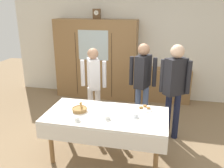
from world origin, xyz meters
The scene contains 18 objects.
ground_plane centered at (0.00, 0.00, 0.00)m, with size 12.00×12.00×0.00m, color #846B4C.
back_wall centered at (0.00, 2.65, 1.35)m, with size 6.40×0.10×2.70m, color silver.
dining_table centered at (0.00, -0.23, 0.67)m, with size 1.86×0.94×0.77m.
wall_cabinet centered at (-0.90, 2.35, 1.00)m, with size 2.08×0.46×2.00m.
mantel_clock centered at (-0.86, 2.35, 2.12)m, with size 0.18×0.11×0.24m.
bookshelf_low centered at (0.88, 2.41, 0.42)m, with size 1.19×0.35×0.84m.
book_stack centered at (0.88, 2.41, 0.87)m, with size 0.15×0.22×0.04m.
tea_cup_mid_left centered at (-0.35, -0.51, 0.80)m, with size 0.13×0.13×0.06m.
tea_cup_back_edge centered at (0.45, -0.21, 0.80)m, with size 0.13×0.13×0.06m.
tea_cup_far_left centered at (0.06, -0.37, 0.80)m, with size 0.13×0.13×0.06m.
bread_basket centered at (-0.43, -0.20, 0.80)m, with size 0.24×0.24×0.16m.
pastry_plate centered at (0.56, 0.11, 0.78)m, with size 0.28×0.28×0.05m.
spoon_near_left centered at (-0.61, -0.25, 0.77)m, with size 0.12×0.02×0.01m.
spoon_center centered at (0.10, -0.19, 0.77)m, with size 0.12×0.02×0.01m.
spoon_near_right centered at (0.37, -0.07, 0.77)m, with size 0.12×0.02×0.01m.
person_behind_table_right centered at (1.01, 0.65, 1.06)m, with size 0.52×0.38×1.73m.
person_behind_table_left centered at (0.43, 0.99, 1.02)m, with size 0.52×0.41×1.67m.
person_by_cabinet centered at (-0.52, 0.88, 0.95)m, with size 0.52×0.41×1.57m.
Camera 1 is at (0.81, -3.42, 2.38)m, focal length 38.45 mm.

